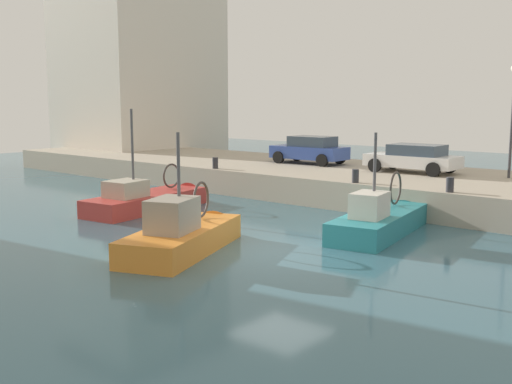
{
  "coord_description": "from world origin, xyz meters",
  "views": [
    {
      "loc": [
        -13.95,
        -11.02,
        4.51
      ],
      "look_at": [
        2.75,
        3.38,
        1.2
      ],
      "focal_mm": 42.82,
      "sensor_mm": 36.0,
      "label": 1
    }
  ],
  "objects_px": {
    "fishing_boat_orange": "(187,245)",
    "mooring_bollard_south": "(450,185)",
    "fishing_boat_red": "(152,207)",
    "mooring_bollard_mid": "(355,176)",
    "fishing_boat_teal": "(383,229)",
    "parked_car_white": "(414,158)",
    "parked_car_blue": "(310,150)",
    "mooring_bollard_north": "(215,163)"
  },
  "relations": [
    {
      "from": "fishing_boat_red",
      "to": "mooring_bollard_south",
      "type": "height_order",
      "value": "fishing_boat_red"
    },
    {
      "from": "fishing_boat_teal",
      "to": "parked_car_blue",
      "type": "height_order",
      "value": "fishing_boat_teal"
    },
    {
      "from": "mooring_bollard_north",
      "to": "fishing_boat_orange",
      "type": "bearing_deg",
      "value": -139.73
    },
    {
      "from": "mooring_bollard_north",
      "to": "fishing_boat_teal",
      "type": "bearing_deg",
      "value": -104.31
    },
    {
      "from": "fishing_boat_teal",
      "to": "mooring_bollard_south",
      "type": "xyz_separation_m",
      "value": [
        2.77,
        -1.16,
        1.37
      ]
    },
    {
      "from": "fishing_boat_orange",
      "to": "fishing_boat_teal",
      "type": "relative_size",
      "value": 0.93
    },
    {
      "from": "parked_car_blue",
      "to": "mooring_bollard_mid",
      "type": "height_order",
      "value": "parked_car_blue"
    },
    {
      "from": "mooring_bollard_north",
      "to": "parked_car_white",
      "type": "bearing_deg",
      "value": -59.7
    },
    {
      "from": "mooring_bollard_mid",
      "to": "parked_car_white",
      "type": "bearing_deg",
      "value": -2.06
    },
    {
      "from": "fishing_boat_teal",
      "to": "parked_car_white",
      "type": "bearing_deg",
      "value": 19.5
    },
    {
      "from": "mooring_bollard_north",
      "to": "parked_car_blue",
      "type": "bearing_deg",
      "value": -23.17
    },
    {
      "from": "fishing_boat_teal",
      "to": "parked_car_white",
      "type": "height_order",
      "value": "fishing_boat_teal"
    },
    {
      "from": "fishing_boat_red",
      "to": "parked_car_blue",
      "type": "bearing_deg",
      "value": -4.98
    },
    {
      "from": "mooring_bollard_mid",
      "to": "mooring_bollard_north",
      "type": "bearing_deg",
      "value": 90.0
    },
    {
      "from": "mooring_bollard_mid",
      "to": "fishing_boat_orange",
      "type": "bearing_deg",
      "value": 177.05
    },
    {
      "from": "mooring_bollard_mid",
      "to": "parked_car_blue",
      "type": "bearing_deg",
      "value": 49.72
    },
    {
      "from": "fishing_boat_teal",
      "to": "mooring_bollard_north",
      "type": "bearing_deg",
      "value": 75.69
    },
    {
      "from": "fishing_boat_red",
      "to": "parked_car_white",
      "type": "height_order",
      "value": "fishing_boat_red"
    },
    {
      "from": "parked_car_blue",
      "to": "mooring_bollard_south",
      "type": "xyz_separation_m",
      "value": [
        -4.97,
        -9.87,
        -0.47
      ]
    },
    {
      "from": "fishing_boat_red",
      "to": "mooring_bollard_mid",
      "type": "relative_size",
      "value": 12.13
    },
    {
      "from": "parked_car_blue",
      "to": "mooring_bollard_south",
      "type": "relative_size",
      "value": 7.45
    },
    {
      "from": "fishing_boat_teal",
      "to": "fishing_boat_red",
      "type": "bearing_deg",
      "value": 103.42
    },
    {
      "from": "fishing_boat_orange",
      "to": "parked_car_blue",
      "type": "distance_m",
      "value": 15.0
    },
    {
      "from": "fishing_boat_red",
      "to": "mooring_bollard_mid",
      "type": "distance_m",
      "value": 8.54
    },
    {
      "from": "fishing_boat_orange",
      "to": "parked_car_blue",
      "type": "height_order",
      "value": "fishing_boat_orange"
    },
    {
      "from": "fishing_boat_teal",
      "to": "parked_car_blue",
      "type": "distance_m",
      "value": 11.8
    },
    {
      "from": "mooring_bollard_north",
      "to": "mooring_bollard_south",
      "type": "bearing_deg",
      "value": -90.0
    },
    {
      "from": "fishing_boat_orange",
      "to": "mooring_bollard_mid",
      "type": "bearing_deg",
      "value": -2.95
    },
    {
      "from": "mooring_bollard_mid",
      "to": "mooring_bollard_north",
      "type": "relative_size",
      "value": 1.0
    },
    {
      "from": "fishing_boat_red",
      "to": "parked_car_blue",
      "type": "relative_size",
      "value": 1.63
    },
    {
      "from": "mooring_bollard_south",
      "to": "fishing_boat_orange",
      "type": "bearing_deg",
      "value": 153.39
    },
    {
      "from": "parked_car_blue",
      "to": "mooring_bollard_north",
      "type": "xyz_separation_m",
      "value": [
        -4.97,
        2.13,
        -0.47
      ]
    },
    {
      "from": "fishing_boat_teal",
      "to": "mooring_bollard_south",
      "type": "relative_size",
      "value": 11.97
    },
    {
      "from": "parked_car_blue",
      "to": "mooring_bollard_mid",
      "type": "distance_m",
      "value": 7.71
    },
    {
      "from": "fishing_boat_orange",
      "to": "mooring_bollard_south",
      "type": "xyz_separation_m",
      "value": [
        8.9,
        -4.46,
        1.33
      ]
    },
    {
      "from": "fishing_boat_red",
      "to": "mooring_bollard_south",
      "type": "xyz_separation_m",
      "value": [
        5.05,
        -10.74,
        1.37
      ]
    },
    {
      "from": "parked_car_blue",
      "to": "mooring_bollard_mid",
      "type": "relative_size",
      "value": 7.45
    },
    {
      "from": "fishing_boat_orange",
      "to": "mooring_bollard_mid",
      "type": "relative_size",
      "value": 11.09
    },
    {
      "from": "fishing_boat_orange",
      "to": "mooring_bollard_south",
      "type": "bearing_deg",
      "value": -26.61
    },
    {
      "from": "parked_car_white",
      "to": "mooring_bollard_mid",
      "type": "bearing_deg",
      "value": 177.94
    },
    {
      "from": "parked_car_blue",
      "to": "mooring_bollard_south",
      "type": "height_order",
      "value": "parked_car_blue"
    },
    {
      "from": "fishing_boat_teal",
      "to": "mooring_bollard_north",
      "type": "relative_size",
      "value": 11.97
    }
  ]
}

